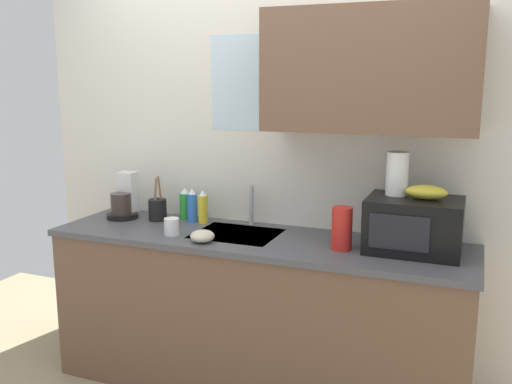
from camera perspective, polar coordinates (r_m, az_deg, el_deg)
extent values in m
cube|color=silver|center=(3.31, 2.26, 2.81)|extent=(3.09, 0.10, 2.50)
cube|color=brown|center=(2.92, 11.55, 12.09)|extent=(1.07, 0.32, 0.62)
cube|color=silver|center=(3.28, -0.01, 11.07)|extent=(0.56, 0.02, 0.55)
cube|color=brown|center=(3.22, 0.00, -12.61)|extent=(2.29, 0.60, 0.86)
cube|color=#4C4C51|center=(3.07, 0.00, -4.91)|extent=(2.32, 0.63, 0.03)
cube|color=#9EA0A5|center=(3.15, -1.99, -5.49)|extent=(0.46, 0.38, 0.14)
cylinder|color=#B2B5BA|center=(3.29, -0.47, -1.31)|extent=(0.03, 0.03, 0.24)
cube|color=black|center=(2.88, 15.84, -3.26)|extent=(0.46, 0.34, 0.27)
cube|color=black|center=(2.72, 14.38, -4.05)|extent=(0.28, 0.01, 0.17)
ellipsoid|color=gold|center=(2.84, 17.02, -0.02)|extent=(0.20, 0.11, 0.07)
cylinder|color=white|center=(2.89, 14.24, 1.83)|extent=(0.11, 0.11, 0.22)
cylinder|color=black|center=(3.56, -13.48, -2.38)|extent=(0.19, 0.19, 0.03)
cylinder|color=#3F332D|center=(3.54, -13.64, -1.16)|extent=(0.12, 0.12, 0.13)
cube|color=silver|center=(3.59, -12.94, -0.04)|extent=(0.11, 0.09, 0.26)
cylinder|color=yellow|center=(3.35, -5.43, -1.78)|extent=(0.06, 0.06, 0.17)
cone|color=white|center=(3.32, -5.46, -0.07)|extent=(0.04, 0.04, 0.04)
cylinder|color=blue|center=(3.39, -6.53, -1.62)|extent=(0.06, 0.06, 0.17)
cone|color=white|center=(3.36, -6.57, 0.09)|extent=(0.04, 0.04, 0.04)
cylinder|color=green|center=(3.46, -7.26, -1.44)|extent=(0.07, 0.07, 0.16)
cone|color=white|center=(3.44, -7.30, 0.15)|extent=(0.05, 0.05, 0.04)
cylinder|color=red|center=(2.85, 8.76, -3.69)|extent=(0.10, 0.10, 0.22)
cylinder|color=white|center=(3.12, -8.60, -3.52)|extent=(0.08, 0.08, 0.09)
cylinder|color=black|center=(3.46, -10.02, -1.80)|extent=(0.11, 0.11, 0.13)
cylinder|color=olive|center=(3.45, -10.28, -0.42)|extent=(0.02, 0.03, 0.22)
cylinder|color=olive|center=(3.44, -9.73, -0.29)|extent=(0.03, 0.03, 0.24)
cylinder|color=olive|center=(3.42, -10.25, -0.46)|extent=(0.02, 0.03, 0.22)
ellipsoid|color=beige|center=(2.97, -5.50, -4.51)|extent=(0.13, 0.13, 0.06)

